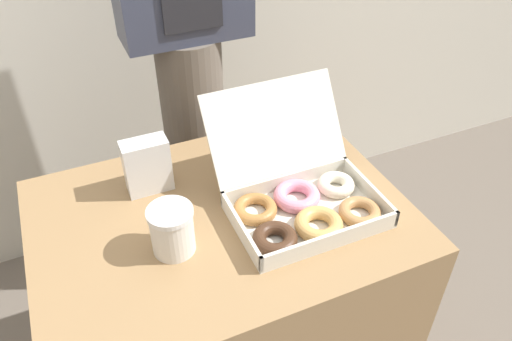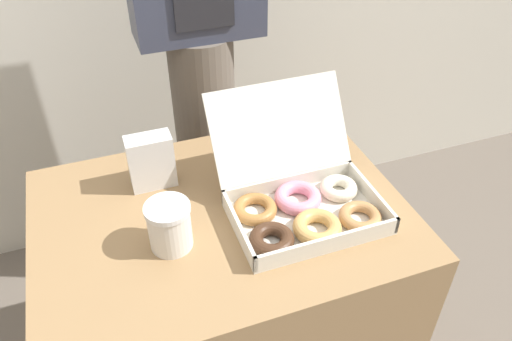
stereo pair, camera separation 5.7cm
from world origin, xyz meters
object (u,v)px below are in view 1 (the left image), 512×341
Objects in this scene: donut_box at (301,198)px; coffee_cup at (172,230)px; napkin_holder at (147,166)px; person_customer at (185,20)px.

donut_box is 3.27× the size of coffee_cup.
person_customer is at bearing 58.53° from napkin_holder.
donut_box is at bearing -82.88° from person_customer.
person_customer is (0.23, 0.37, 0.19)m from napkin_holder.
napkin_holder is (0.00, 0.22, 0.01)m from coffee_cup.
napkin_holder reaches higher than coffee_cup.
napkin_holder is (-0.30, 0.22, 0.03)m from donut_box.
person_customer reaches higher than donut_box.
coffee_cup is (-0.30, 0.00, 0.02)m from donut_box.
person_customer is at bearing 97.12° from donut_box.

